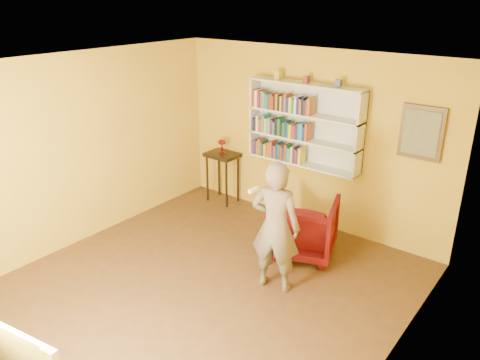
# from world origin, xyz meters

# --- Properties ---
(room_shell) EXTENTS (5.30, 5.80, 2.88)m
(room_shell) POSITION_xyz_m (0.00, 0.00, 1.02)
(room_shell) COLOR #472E16
(room_shell) RESTS_ON ground
(bookshelf) EXTENTS (1.80, 0.29, 1.23)m
(bookshelf) POSITION_xyz_m (0.00, 2.41, 1.59)
(bookshelf) COLOR silver
(bookshelf) RESTS_ON room_shell
(books_row_lower) EXTENTS (0.90, 0.19, 0.27)m
(books_row_lower) POSITION_xyz_m (-0.41, 2.30, 1.13)
(books_row_lower) COLOR maroon
(books_row_lower) RESTS_ON bookshelf
(books_row_middle) EXTENTS (0.98, 0.19, 0.27)m
(books_row_middle) POSITION_xyz_m (-0.37, 2.30, 1.51)
(books_row_middle) COLOR navy
(books_row_middle) RESTS_ON bookshelf
(books_row_upper) EXTENTS (1.00, 0.19, 0.27)m
(books_row_upper) POSITION_xyz_m (-0.37, 2.30, 1.89)
(books_row_upper) COLOR maroon
(books_row_upper) RESTS_ON bookshelf
(ornament_left) EXTENTS (0.09, 0.09, 0.13)m
(ornament_left) POSITION_xyz_m (-0.48, 2.35, 2.28)
(ornament_left) COLOR gold
(ornament_left) RESTS_ON bookshelf
(ornament_centre) EXTENTS (0.07, 0.07, 0.10)m
(ornament_centre) POSITION_xyz_m (-0.00, 2.35, 2.26)
(ornament_centre) COLOR maroon
(ornament_centre) RESTS_ON bookshelf
(ornament_right) EXTENTS (0.08, 0.08, 0.10)m
(ornament_right) POSITION_xyz_m (0.50, 2.35, 2.27)
(ornament_right) COLOR #475577
(ornament_right) RESTS_ON bookshelf
(framed_painting) EXTENTS (0.55, 0.05, 0.70)m
(framed_painting) POSITION_xyz_m (1.65, 2.46, 1.75)
(framed_painting) COLOR #4F3816
(framed_painting) RESTS_ON room_shell
(console_table) EXTENTS (0.54, 0.41, 0.88)m
(console_table) POSITION_xyz_m (-1.50, 2.25, 0.73)
(console_table) COLOR black
(console_table) RESTS_ON ground
(ruby_lustre) EXTENTS (0.15, 0.15, 0.24)m
(ruby_lustre) POSITION_xyz_m (-1.50, 2.25, 1.05)
(ruby_lustre) COLOR maroon
(ruby_lustre) RESTS_ON console_table
(armchair) EXTENTS (1.11, 1.13, 0.81)m
(armchair) POSITION_xyz_m (0.51, 1.58, 0.41)
(armchair) COLOR #46050D
(armchair) RESTS_ON ground
(person) EXTENTS (0.69, 0.54, 1.65)m
(person) POSITION_xyz_m (0.66, 0.66, 0.83)
(person) COLOR brown
(person) RESTS_ON ground
(game_remote) EXTENTS (0.04, 0.15, 0.04)m
(game_remote) POSITION_xyz_m (0.53, 0.38, 1.37)
(game_remote) COLOR white
(game_remote) RESTS_ON person
(television) EXTENTS (1.12, 0.32, 0.64)m
(television) POSITION_xyz_m (0.23, -2.25, 0.80)
(television) COLOR black
(television) RESTS_ON tv_cabinet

